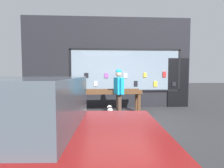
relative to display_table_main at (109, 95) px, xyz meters
name	(u,v)px	position (x,y,z in m)	size (l,w,h in m)	color
ground_plane	(111,123)	(0.00, -1.17, -0.69)	(40.00, 40.00, 0.00)	#38383A
shopfront_facade	(110,64)	(0.08, 1.22, 1.17)	(7.03, 0.29, 3.80)	black
display_table_main	(109,95)	(0.00, 0.00, 0.00)	(2.29, 0.63, 0.88)	brown
person_browsing	(119,89)	(0.29, -0.48, 0.23)	(0.32, 0.63, 1.60)	#4C382D
small_dog	(110,110)	(-0.01, -0.62, -0.42)	(0.20, 0.55, 0.39)	white
sandwich_board_sign	(57,101)	(-1.79, -0.23, -0.18)	(0.65, 0.77, 1.01)	#193F19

